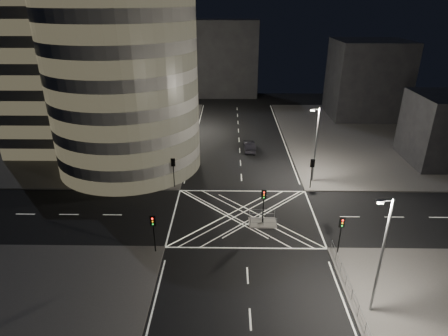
{
  "coord_description": "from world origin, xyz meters",
  "views": [
    {
      "loc": [
        -1.7,
        -36.39,
        22.54
      ],
      "look_at": [
        -2.35,
        6.52,
        3.0
      ],
      "focal_mm": 30.0,
      "sensor_mm": 36.0,
      "label": 1
    }
  ],
  "objects_px": {
    "traffic_signal_fl": "(173,167)",
    "street_lamp_right_far": "(316,143)",
    "traffic_signal_nl": "(153,227)",
    "sedan": "(249,146)",
    "central_island": "(262,223)",
    "street_lamp_left_near": "(173,134)",
    "street_lamp_left_far": "(187,101)",
    "street_lamp_right_near": "(381,254)",
    "traffic_signal_fr": "(312,168)",
    "traffic_signal_island": "(264,200)",
    "traffic_signal_nr": "(341,229)"
  },
  "relations": [
    {
      "from": "central_island",
      "to": "traffic_signal_nr",
      "type": "distance_m",
      "value": 9.08
    },
    {
      "from": "traffic_signal_nl",
      "to": "traffic_signal_island",
      "type": "relative_size",
      "value": 1.0
    },
    {
      "from": "traffic_signal_fl",
      "to": "traffic_signal_fr",
      "type": "bearing_deg",
      "value": 0.0
    },
    {
      "from": "street_lamp_left_near",
      "to": "traffic_signal_island",
      "type": "bearing_deg",
      "value": -49.73
    },
    {
      "from": "central_island",
      "to": "street_lamp_left_near",
      "type": "relative_size",
      "value": 0.3
    },
    {
      "from": "traffic_signal_nl",
      "to": "traffic_signal_island",
      "type": "bearing_deg",
      "value": 26.14
    },
    {
      "from": "traffic_signal_fl",
      "to": "traffic_signal_fr",
      "type": "height_order",
      "value": "same"
    },
    {
      "from": "traffic_signal_fl",
      "to": "street_lamp_left_far",
      "type": "height_order",
      "value": "street_lamp_left_far"
    },
    {
      "from": "central_island",
      "to": "street_lamp_left_far",
      "type": "distance_m",
      "value": 33.95
    },
    {
      "from": "street_lamp_right_near",
      "to": "sedan",
      "type": "relative_size",
      "value": 2.08
    },
    {
      "from": "traffic_signal_fr",
      "to": "street_lamp_left_far",
      "type": "bearing_deg",
      "value": 128.17
    },
    {
      "from": "street_lamp_right_far",
      "to": "street_lamp_left_near",
      "type": "bearing_deg",
      "value": 170.97
    },
    {
      "from": "street_lamp_left_far",
      "to": "sedan",
      "type": "bearing_deg",
      "value": -42.71
    },
    {
      "from": "street_lamp_right_far",
      "to": "sedan",
      "type": "xyz_separation_m",
      "value": [
        -7.94,
        10.9,
        -4.75
      ]
    },
    {
      "from": "traffic_signal_nl",
      "to": "sedan",
      "type": "relative_size",
      "value": 0.83
    },
    {
      "from": "traffic_signal_nl",
      "to": "street_lamp_left_near",
      "type": "bearing_deg",
      "value": 91.94
    },
    {
      "from": "central_island",
      "to": "street_lamp_left_far",
      "type": "bearing_deg",
      "value": 109.95
    },
    {
      "from": "street_lamp_left_near",
      "to": "traffic_signal_fl",
      "type": "bearing_deg",
      "value": -83.03
    },
    {
      "from": "traffic_signal_fl",
      "to": "street_lamp_left_near",
      "type": "xyz_separation_m",
      "value": [
        -0.64,
        5.2,
        2.63
      ]
    },
    {
      "from": "central_island",
      "to": "sedan",
      "type": "height_order",
      "value": "sedan"
    },
    {
      "from": "street_lamp_left_far",
      "to": "street_lamp_right_far",
      "type": "distance_m",
      "value": 28.23
    },
    {
      "from": "traffic_signal_nl",
      "to": "traffic_signal_island",
      "type": "xyz_separation_m",
      "value": [
        10.8,
        5.3,
        0.0
      ]
    },
    {
      "from": "central_island",
      "to": "traffic_signal_fr",
      "type": "bearing_deg",
      "value": 50.67
    },
    {
      "from": "traffic_signal_nl",
      "to": "traffic_signal_island",
      "type": "distance_m",
      "value": 12.03
    },
    {
      "from": "traffic_signal_fl",
      "to": "street_lamp_right_far",
      "type": "relative_size",
      "value": 0.4
    },
    {
      "from": "central_island",
      "to": "sedan",
      "type": "xyz_separation_m",
      "value": [
        -0.5,
        21.4,
        0.72
      ]
    },
    {
      "from": "traffic_signal_fl",
      "to": "traffic_signal_fr",
      "type": "relative_size",
      "value": 1.0
    },
    {
      "from": "traffic_signal_nr",
      "to": "street_lamp_left_near",
      "type": "bearing_deg",
      "value": 134.13
    },
    {
      "from": "central_island",
      "to": "street_lamp_right_near",
      "type": "distance_m",
      "value": 15.54
    },
    {
      "from": "central_island",
      "to": "street_lamp_right_far",
      "type": "bearing_deg",
      "value": 54.7
    },
    {
      "from": "traffic_signal_fr",
      "to": "traffic_signal_island",
      "type": "bearing_deg",
      "value": -129.33
    },
    {
      "from": "traffic_signal_fl",
      "to": "street_lamp_right_far",
      "type": "xyz_separation_m",
      "value": [
        18.24,
        2.2,
        2.63
      ]
    },
    {
      "from": "traffic_signal_nl",
      "to": "street_lamp_right_far",
      "type": "distance_m",
      "value": 24.27
    },
    {
      "from": "traffic_signal_nl",
      "to": "street_lamp_right_near",
      "type": "xyz_separation_m",
      "value": [
        18.24,
        -7.2,
        2.63
      ]
    },
    {
      "from": "traffic_signal_fl",
      "to": "traffic_signal_island",
      "type": "height_order",
      "value": "same"
    },
    {
      "from": "central_island",
      "to": "street_lamp_right_near",
      "type": "xyz_separation_m",
      "value": [
        7.44,
        -12.5,
        5.47
      ]
    },
    {
      "from": "traffic_signal_fl",
      "to": "street_lamp_left_near",
      "type": "distance_m",
      "value": 5.86
    },
    {
      "from": "traffic_signal_nr",
      "to": "traffic_signal_island",
      "type": "relative_size",
      "value": 1.0
    },
    {
      "from": "traffic_signal_fr",
      "to": "traffic_signal_nr",
      "type": "distance_m",
      "value": 13.6
    },
    {
      "from": "traffic_signal_fr",
      "to": "street_lamp_right_near",
      "type": "height_order",
      "value": "street_lamp_right_near"
    },
    {
      "from": "traffic_signal_fl",
      "to": "street_lamp_right_near",
      "type": "relative_size",
      "value": 0.4
    },
    {
      "from": "traffic_signal_nl",
      "to": "street_lamp_right_far",
      "type": "height_order",
      "value": "street_lamp_right_far"
    },
    {
      "from": "traffic_signal_nr",
      "to": "street_lamp_left_near",
      "type": "relative_size",
      "value": 0.4
    },
    {
      "from": "traffic_signal_fr",
      "to": "traffic_signal_island",
      "type": "distance_m",
      "value": 10.73
    },
    {
      "from": "street_lamp_left_far",
      "to": "street_lamp_right_far",
      "type": "bearing_deg",
      "value": -48.06
    },
    {
      "from": "traffic_signal_fl",
      "to": "street_lamp_left_far",
      "type": "bearing_deg",
      "value": 91.57
    },
    {
      "from": "traffic_signal_nr",
      "to": "street_lamp_right_near",
      "type": "distance_m",
      "value": 7.69
    },
    {
      "from": "traffic_signal_fl",
      "to": "traffic_signal_nl",
      "type": "distance_m",
      "value": 13.6
    },
    {
      "from": "traffic_signal_fr",
      "to": "sedan",
      "type": "xyz_separation_m",
      "value": [
        -7.3,
        13.1,
        -2.12
      ]
    },
    {
      "from": "central_island",
      "to": "traffic_signal_nl",
      "type": "relative_size",
      "value": 0.75
    }
  ]
}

